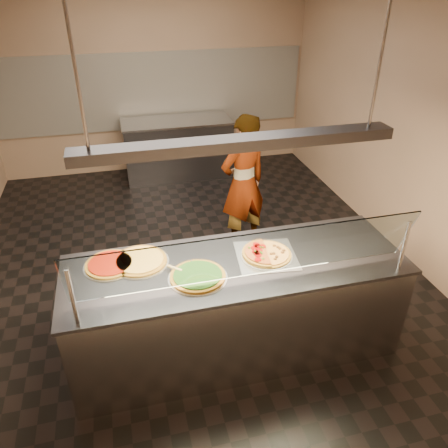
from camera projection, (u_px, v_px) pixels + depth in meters
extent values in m
cube|color=black|center=(191.00, 262.00, 5.18)|extent=(5.00, 6.00, 0.02)
cube|color=tan|center=(153.00, 78.00, 6.93)|extent=(5.00, 0.02, 3.00)
cube|color=tan|center=(304.00, 366.00, 1.90)|extent=(5.00, 0.02, 3.00)
cube|color=tan|center=(404.00, 121.00, 4.95)|extent=(0.02, 6.00, 3.00)
cube|color=silver|center=(154.00, 91.00, 7.01)|extent=(4.90, 0.02, 1.20)
cube|color=#B7B7BC|center=(236.00, 308.00, 3.78)|extent=(2.75, 0.90, 0.90)
cube|color=#404046|center=(237.00, 265.00, 3.55)|extent=(2.79, 0.94, 0.03)
cylinder|color=#B7B7BC|center=(72.00, 297.00, 2.83)|extent=(0.03, 0.03, 0.44)
cylinder|color=#B7B7BC|center=(404.00, 246.00, 3.36)|extent=(0.03, 0.03, 0.44)
cube|color=white|center=(250.00, 256.00, 3.11)|extent=(2.55, 0.18, 0.47)
cube|color=silver|center=(266.00, 255.00, 3.63)|extent=(0.54, 0.54, 0.01)
cylinder|color=silver|center=(266.00, 255.00, 3.63)|extent=(0.43, 0.43, 0.01)
cylinder|color=#730503|center=(262.00, 246.00, 3.66)|extent=(0.06, 0.06, 0.01)
cylinder|color=#730503|center=(256.00, 244.00, 3.69)|extent=(0.06, 0.06, 0.01)
cylinder|color=#730503|center=(257.00, 246.00, 3.66)|extent=(0.06, 0.06, 0.01)
cylinder|color=#730503|center=(254.00, 247.00, 3.64)|extent=(0.06, 0.06, 0.01)
cylinder|color=#730503|center=(259.00, 250.00, 3.61)|extent=(0.06, 0.06, 0.01)
cylinder|color=#730503|center=(255.00, 251.00, 3.59)|extent=(0.06, 0.06, 0.01)
cylinder|color=#730503|center=(257.00, 253.00, 3.57)|extent=(0.06, 0.06, 0.01)
cylinder|color=#730503|center=(258.00, 254.00, 3.55)|extent=(0.06, 0.06, 0.01)
cylinder|color=#730503|center=(258.00, 259.00, 3.49)|extent=(0.06, 0.06, 0.01)
cube|color=#19590F|center=(263.00, 247.00, 3.64)|extent=(0.02, 0.02, 0.01)
cube|color=#19590F|center=(260.00, 247.00, 3.64)|extent=(0.01, 0.02, 0.01)
cube|color=#19590F|center=(249.00, 247.00, 3.64)|extent=(0.02, 0.01, 0.01)
cube|color=#19590F|center=(255.00, 251.00, 3.59)|extent=(0.02, 0.02, 0.01)
cube|color=#19590F|center=(260.00, 251.00, 3.58)|extent=(0.01, 0.02, 0.01)
cube|color=#19590F|center=(261.00, 253.00, 3.57)|extent=(0.02, 0.02, 0.01)
cube|color=#19590F|center=(263.00, 258.00, 3.50)|extent=(0.02, 0.01, 0.01)
sphere|color=#513014|center=(275.00, 259.00, 3.53)|extent=(0.03, 0.03, 0.03)
sphere|color=#513014|center=(277.00, 256.00, 3.56)|extent=(0.03, 0.03, 0.03)
sphere|color=#513014|center=(271.00, 253.00, 3.59)|extent=(0.03, 0.03, 0.03)
sphere|color=#513014|center=(273.00, 253.00, 3.60)|extent=(0.03, 0.03, 0.03)
sphere|color=#513014|center=(282.00, 252.00, 3.61)|extent=(0.03, 0.03, 0.03)
sphere|color=#513014|center=(283.00, 250.00, 3.64)|extent=(0.03, 0.03, 0.03)
sphere|color=#513014|center=(280.00, 248.00, 3.66)|extent=(0.03, 0.03, 0.03)
sphere|color=#513014|center=(278.00, 247.00, 3.68)|extent=(0.03, 0.03, 0.03)
sphere|color=#513014|center=(274.00, 245.00, 3.70)|extent=(0.03, 0.03, 0.03)
cylinder|color=silver|center=(198.00, 277.00, 3.37)|extent=(0.46, 0.46, 0.01)
cylinder|color=brown|center=(198.00, 276.00, 3.37)|extent=(0.43, 0.43, 0.02)
cylinder|color=black|center=(198.00, 274.00, 3.36)|extent=(0.38, 0.38, 0.01)
cylinder|color=silver|center=(140.00, 262.00, 3.55)|extent=(0.47, 0.47, 0.01)
cylinder|color=brown|center=(140.00, 260.00, 3.55)|extent=(0.44, 0.44, 0.02)
cylinder|color=gold|center=(140.00, 259.00, 3.54)|extent=(0.38, 0.38, 0.01)
cylinder|color=silver|center=(110.00, 265.00, 3.51)|extent=(0.43, 0.43, 0.01)
cylinder|color=brown|center=(110.00, 264.00, 3.51)|extent=(0.40, 0.40, 0.02)
cylinder|color=maroon|center=(110.00, 263.00, 3.50)|extent=(0.35, 0.35, 0.01)
cube|color=#B7B7BC|center=(193.00, 266.00, 3.46)|extent=(0.17, 0.17, 0.00)
cylinder|color=tan|center=(175.00, 268.00, 3.44)|extent=(0.12, 0.11, 0.02)
cube|color=#404046|center=(178.00, 149.00, 7.14)|extent=(1.70, 0.70, 0.90)
cube|color=#B7B7BC|center=(176.00, 121.00, 6.90)|extent=(1.74, 0.74, 0.03)
imported|color=#343241|center=(243.00, 184.00, 5.09)|extent=(0.70, 0.57, 1.66)
cube|color=#404046|center=(239.00, 143.00, 3.03)|extent=(2.30, 0.18, 0.08)
cylinder|color=#B7B7BC|center=(75.00, 68.00, 2.54)|extent=(0.02, 0.02, 1.01)
cylinder|color=#B7B7BC|center=(381.00, 54.00, 2.96)|extent=(0.02, 0.02, 1.01)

